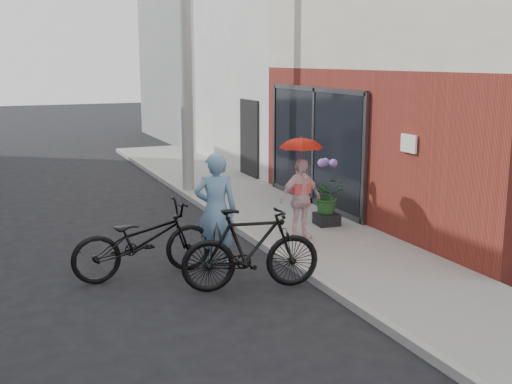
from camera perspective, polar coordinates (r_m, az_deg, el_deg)
ground at (r=9.70m, az=-1.76°, el=-7.49°), size 80.00×80.00×0.00m
sidewalk at (r=12.25m, az=4.03°, el=-3.12°), size 2.20×24.00×0.12m
curb at (r=11.78m, az=-1.02°, el=-3.69°), size 0.12×24.00×0.12m
plaster_building at (r=20.45m, az=8.14°, el=12.46°), size 8.00×6.00×7.00m
east_building_far at (r=26.70m, az=0.22°, el=12.36°), size 8.00×8.00×7.00m
utility_pole at (r=15.20m, az=-6.28°, el=12.81°), size 0.28×0.28×7.00m
officer at (r=9.92m, az=-3.59°, el=-1.63°), size 0.76×0.62×1.80m
bike_left at (r=9.67m, az=-10.00°, el=-4.24°), size 2.17×0.87×1.12m
bike_right at (r=8.99m, az=-0.46°, el=-5.09°), size 2.03×0.91×1.18m
kimono_woman at (r=11.10m, az=3.96°, el=-0.60°), size 0.87×0.46×1.41m
parasol at (r=10.93m, az=4.03°, el=4.64°), size 0.72×0.72×0.63m
planter at (r=12.19m, az=6.30°, el=-2.40°), size 0.45×0.45×0.22m
potted_plant at (r=12.09m, az=6.35°, el=-0.32°), size 0.62×0.54×0.69m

